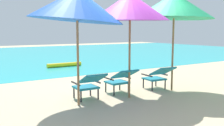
% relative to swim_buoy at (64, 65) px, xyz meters
% --- Properties ---
extents(ground_plane, '(40.00, 40.00, 0.00)m').
position_rel_swim_buoy_xyz_m(ground_plane, '(-0.58, -1.39, -0.10)').
color(ground_plane, '#CCB78E').
extents(ocean_band, '(40.00, 18.00, 0.01)m').
position_rel_swim_buoy_xyz_m(ocean_band, '(-0.58, 6.51, -0.09)').
color(ocean_band, '#28B2B7').
rests_on(ocean_band, ground_plane).
extents(swim_buoy, '(1.60, 0.18, 0.18)m').
position_rel_swim_buoy_xyz_m(swim_buoy, '(0.00, 0.00, 0.00)').
color(swim_buoy, yellow).
rests_on(swim_buoy, ocean_band).
extents(lounge_chair_left, '(0.56, 0.89, 0.68)m').
position_rel_swim_buoy_xyz_m(lounge_chair_left, '(-1.58, -5.56, 0.31)').
color(lounge_chair_left, teal).
rests_on(lounge_chair_left, ground_plane).
extents(lounge_chair_center, '(0.56, 0.89, 0.68)m').
position_rel_swim_buoy_xyz_m(lounge_chair_center, '(-0.62, -5.45, 0.31)').
color(lounge_chair_center, teal).
rests_on(lounge_chair_center, ground_plane).
extents(lounge_chair_right, '(0.61, 0.92, 0.68)m').
position_rel_swim_buoy_xyz_m(lounge_chair_right, '(0.52, -5.61, 0.31)').
color(lounge_chair_right, teal).
rests_on(lounge_chair_right, ground_plane).
extents(beach_umbrella_left, '(2.71, 2.69, 2.55)m').
position_rel_swim_buoy_xyz_m(beach_umbrella_left, '(-1.95, -5.78, 2.05)').
color(beach_umbrella_left, olive).
rests_on(beach_umbrella_left, ground_plane).
extents(beach_umbrella_center, '(2.53, 2.54, 2.51)m').
position_rel_swim_buoy_xyz_m(beach_umbrella_center, '(-0.63, -5.84, 2.07)').
color(beach_umbrella_center, olive).
rests_on(beach_umbrella_center, ground_plane).
extents(beach_umbrella_right, '(2.66, 2.66, 2.62)m').
position_rel_swim_buoy_xyz_m(beach_umbrella_right, '(0.79, -5.85, 2.17)').
color(beach_umbrella_right, olive).
rests_on(beach_umbrella_right, ground_plane).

